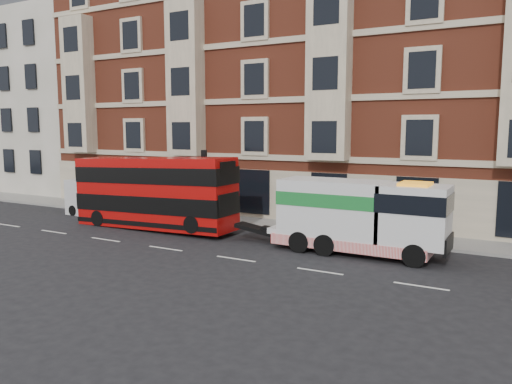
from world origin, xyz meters
The scene contains 9 objects.
ground centered at (0.00, 0.00, 0.00)m, with size 120.00×120.00×0.00m, color black.
sidewalk centered at (0.00, 7.50, 0.07)m, with size 90.00×3.00×0.15m, color slate.
victorian_terrace centered at (0.50, 15.00, 10.07)m, with size 45.00×12.00×20.40m.
cream_block centered at (-30.00, 14.00, 8.34)m, with size 16.00×10.00×16.80m.
lamp_post_west centered at (-6.00, 6.20, 2.68)m, with size 0.35×0.15×4.35m.
double_decker_bus centered at (-7.67, 3.52, 2.18)m, with size 10.18×2.34×4.12m.
tow_truck centered at (4.38, 3.52, 1.80)m, with size 8.15×2.41×3.39m.
box_van centered at (-13.80, 5.00, 1.16)m, with size 4.67×2.23×2.36m.
pedestrian centered at (-8.41, 6.67, 1.01)m, with size 0.63×0.41×1.72m, color #192232.
Camera 1 is at (11.31, -18.53, 5.80)m, focal length 35.00 mm.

